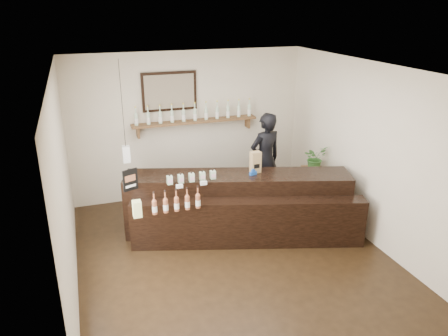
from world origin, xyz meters
name	(u,v)px	position (x,y,z in m)	size (l,w,h in m)	color
ground	(232,255)	(0.00, 0.00, 0.00)	(5.00, 5.00, 0.00)	black
room_shell	(233,149)	(0.00, 0.00, 1.70)	(5.00, 5.00, 5.00)	beige
back_wall_decor	(182,109)	(-0.15, 2.37, 1.76)	(2.66, 0.96, 1.69)	brown
counter	(240,208)	(0.34, 0.57, 0.48)	(3.67, 2.00, 1.19)	black
promo_sign	(130,180)	(-1.37, 0.61, 1.18)	(0.22, 0.11, 0.33)	black
paper_bag	(255,162)	(0.65, 0.70, 1.19)	(0.17, 0.13, 0.35)	olive
tape_dispenser	(253,173)	(0.57, 0.60, 1.06)	(0.13, 0.08, 0.10)	#1747A2
side_cabinet	(313,188)	(2.00, 1.12, 0.37)	(0.48, 0.58, 0.74)	brown
potted_plant	(315,158)	(2.00, 1.12, 0.97)	(0.41, 0.36, 0.46)	#396F2C
shopkeeper	(265,154)	(1.20, 1.55, 1.00)	(0.73, 0.48, 2.00)	black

